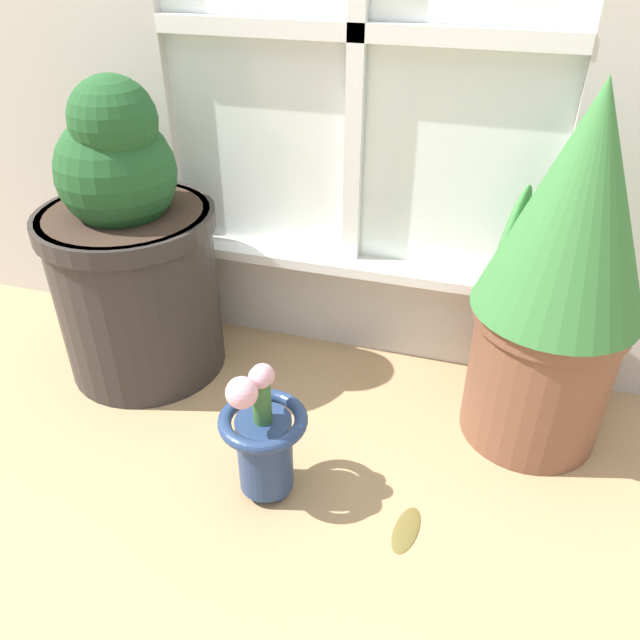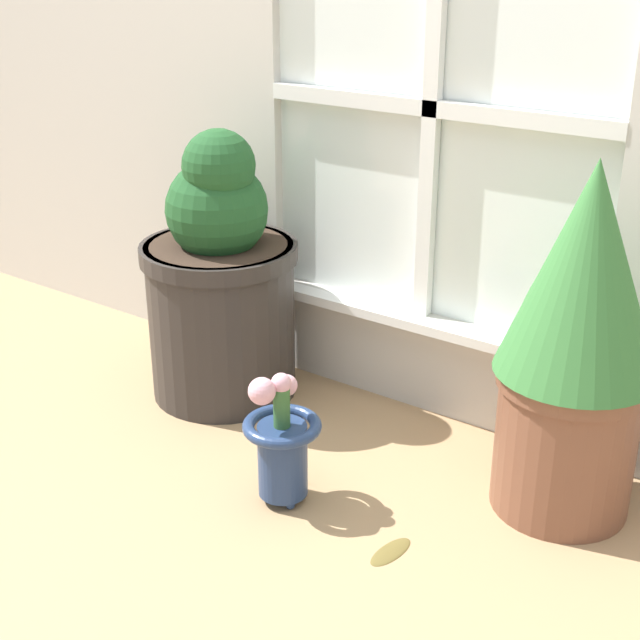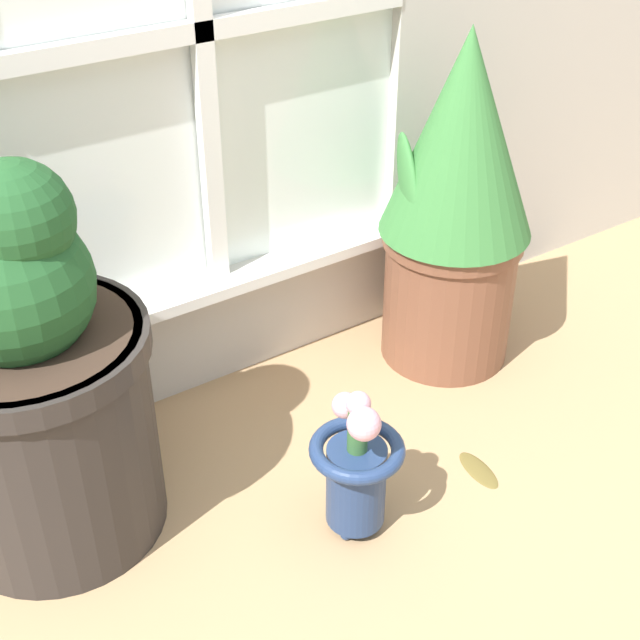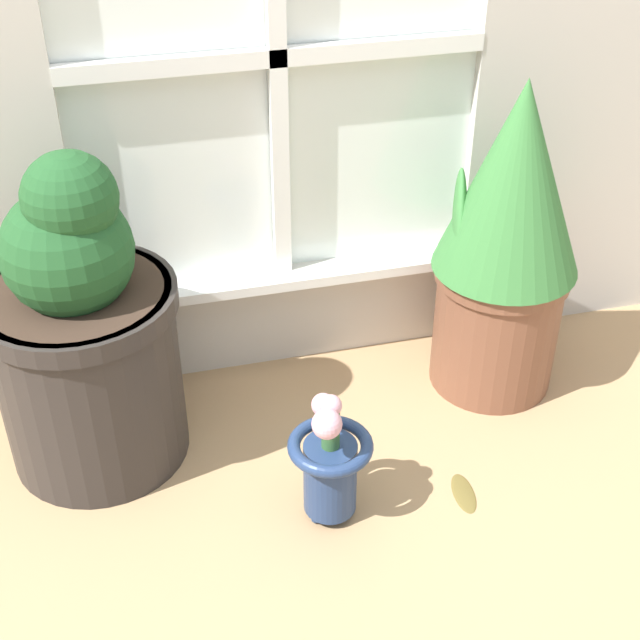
% 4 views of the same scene
% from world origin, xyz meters
% --- Properties ---
extents(ground_plane, '(10.00, 10.00, 0.00)m').
position_xyz_m(ground_plane, '(0.00, 0.00, 0.00)').
color(ground_plane, tan).
extents(potted_plant_left, '(0.38, 0.38, 0.68)m').
position_xyz_m(potted_plant_left, '(-0.44, 0.41, 0.29)').
color(potted_plant_left, '#2D2826').
rests_on(potted_plant_left, ground_plane).
extents(potted_plant_right, '(0.31, 0.31, 0.72)m').
position_xyz_m(potted_plant_right, '(0.44, 0.43, 0.38)').
color(potted_plant_right, brown).
rests_on(potted_plant_right, ground_plane).
extents(flower_vase, '(0.16, 0.16, 0.29)m').
position_xyz_m(flower_vase, '(-0.03, 0.11, 0.14)').
color(flower_vase, navy).
rests_on(flower_vase, ground_plane).
extents(fallen_leaf, '(0.06, 0.11, 0.01)m').
position_xyz_m(fallen_leaf, '(0.25, 0.09, 0.00)').
color(fallen_leaf, brown).
rests_on(fallen_leaf, ground_plane).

